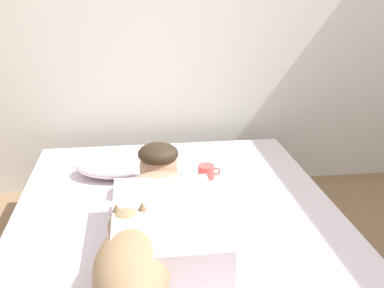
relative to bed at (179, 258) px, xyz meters
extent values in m
cube|color=silver|center=(0.02, 1.27, 1.06)|extent=(4.18, 0.10, 2.50)
cube|color=#4C4742|center=(0.00, 0.00, -0.11)|extent=(1.57, 2.08, 0.18)
cube|color=silver|center=(0.00, 0.00, 0.09)|extent=(1.52, 2.02, 0.22)
ellipsoid|color=silver|center=(-0.25, 0.56, 0.25)|extent=(0.52, 0.32, 0.11)
cube|color=silver|center=(-0.07, -0.22, 0.29)|extent=(0.42, 0.64, 0.18)
ellipsoid|color=tan|center=(-0.07, 0.12, 0.31)|extent=(0.32, 0.20, 0.16)
sphere|color=tan|center=(-0.07, 0.28, 0.35)|extent=(0.19, 0.19, 0.19)
ellipsoid|color=#332619|center=(-0.07, 0.28, 0.42)|extent=(0.20, 0.20, 0.10)
cylinder|color=tan|center=(-0.17, 0.26, 0.28)|extent=(0.23, 0.07, 0.14)
cylinder|color=tan|center=(0.03, 0.26, 0.28)|extent=(0.23, 0.07, 0.14)
ellipsoid|color=#9E7A56|center=(-0.21, -0.49, 0.30)|extent=(0.26, 0.48, 0.20)
sphere|color=#9E7A56|center=(-0.23, -0.23, 0.32)|extent=(0.15, 0.15, 0.15)
cone|color=#7E6145|center=(-0.26, -0.21, 0.39)|extent=(0.05, 0.05, 0.05)
cone|color=#7E6145|center=(-0.16, -0.21, 0.39)|extent=(0.05, 0.05, 0.05)
cylinder|color=#D84C47|center=(0.19, 0.44, 0.24)|extent=(0.09, 0.09, 0.07)
torus|color=#D84C47|center=(0.25, 0.44, 0.24)|extent=(0.05, 0.01, 0.05)
cube|color=black|center=(-0.05, -0.39, 0.20)|extent=(0.07, 0.14, 0.01)
camera|label=1|loc=(-0.18, -1.81, 1.24)|focal=42.99mm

